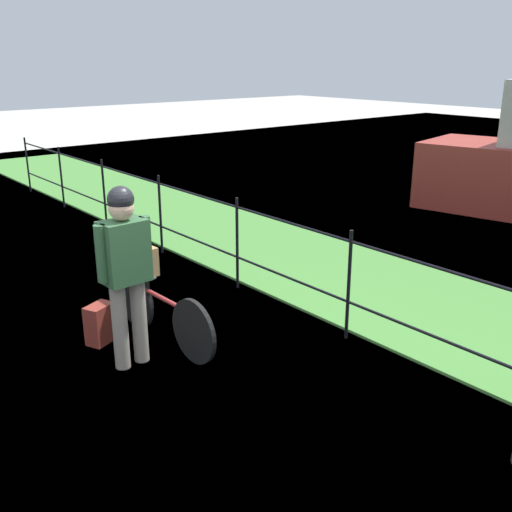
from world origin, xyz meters
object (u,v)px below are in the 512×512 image
at_px(bicycle_main, 162,312).
at_px(cyclist_person, 125,262).
at_px(wooden_crate, 139,261).
at_px(terrier_dog, 139,240).
at_px(backpack_on_paving, 100,324).

bearing_deg(bicycle_main, cyclist_person, -67.03).
relative_size(wooden_crate, terrier_dog, 1.08).
bearing_deg(cyclist_person, bicycle_main, 112.97).
bearing_deg(bicycle_main, terrier_dog, -177.75).
height_order(terrier_dog, cyclist_person, cyclist_person).
xyz_separation_m(bicycle_main, terrier_dog, (-0.35, -0.01, 0.66)).
height_order(bicycle_main, backpack_on_paving, bicycle_main).
xyz_separation_m(terrier_dog, cyclist_person, (0.54, -0.43, 0.01)).
relative_size(terrier_dog, cyclist_person, 0.19).
height_order(wooden_crate, backpack_on_paving, wooden_crate).
bearing_deg(cyclist_person, backpack_on_paving, -177.05).
relative_size(bicycle_main, backpack_on_paving, 4.13).
distance_m(wooden_crate, terrier_dog, 0.22).
xyz_separation_m(terrier_dog, backpack_on_paving, (-0.05, -0.46, -0.80)).
bearing_deg(cyclist_person, wooden_crate, 142.62).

